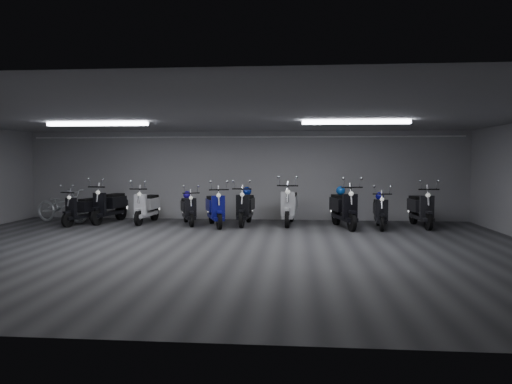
# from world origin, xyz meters

# --- Properties ---
(floor) EXTENTS (14.00, 10.00, 0.01)m
(floor) POSITION_xyz_m (0.00, 0.00, -0.01)
(floor) COLOR #353537
(floor) RESTS_ON ground
(ceiling) EXTENTS (14.00, 10.00, 0.01)m
(ceiling) POSITION_xyz_m (0.00, 0.00, 2.80)
(ceiling) COLOR gray
(ceiling) RESTS_ON ground
(back_wall) EXTENTS (14.00, 0.01, 2.80)m
(back_wall) POSITION_xyz_m (0.00, 5.00, 1.40)
(back_wall) COLOR #949496
(back_wall) RESTS_ON ground
(front_wall) EXTENTS (14.00, 0.01, 2.80)m
(front_wall) POSITION_xyz_m (0.00, -5.00, 1.40)
(front_wall) COLOR #949496
(front_wall) RESTS_ON ground
(fluor_strip_left) EXTENTS (2.40, 0.18, 0.08)m
(fluor_strip_left) POSITION_xyz_m (-3.00, 1.00, 2.74)
(fluor_strip_left) COLOR white
(fluor_strip_left) RESTS_ON ceiling
(fluor_strip_right) EXTENTS (2.40, 0.18, 0.08)m
(fluor_strip_right) POSITION_xyz_m (3.00, 1.00, 2.74)
(fluor_strip_right) COLOR white
(fluor_strip_right) RESTS_ON ceiling
(conduit) EXTENTS (13.60, 0.05, 0.05)m
(conduit) POSITION_xyz_m (0.00, 4.92, 2.62)
(conduit) COLOR white
(conduit) RESTS_ON back_wall
(scooter_0) EXTENTS (1.01, 1.73, 1.22)m
(scooter_0) POSITION_xyz_m (-4.55, 3.31, 0.61)
(scooter_0) COLOR black
(scooter_0) RESTS_ON floor
(scooter_1) EXTENTS (0.98, 1.95, 1.39)m
(scooter_1) POSITION_xyz_m (-3.95, 3.85, 0.69)
(scooter_1) COLOR black
(scooter_1) RESTS_ON floor
(scooter_2) EXTENTS (0.75, 1.82, 1.32)m
(scooter_2) POSITION_xyz_m (-2.79, 3.86, 0.66)
(scooter_2) COLOR silver
(scooter_2) RESTS_ON floor
(scooter_3) EXTENTS (1.09, 1.69, 1.20)m
(scooter_3) POSITION_xyz_m (-1.46, 3.63, 0.60)
(scooter_3) COLOR black
(scooter_3) RESTS_ON floor
(scooter_4) EXTENTS (1.19, 1.91, 1.35)m
(scooter_4) POSITION_xyz_m (-0.61, 3.33, 0.67)
(scooter_4) COLOR navy
(scooter_4) RESTS_ON floor
(scooter_5) EXTENTS (0.73, 1.86, 1.35)m
(scooter_5) POSITION_xyz_m (0.22, 3.69, 0.68)
(scooter_5) COLOR black
(scooter_5) RESTS_ON floor
(scooter_6) EXTENTS (0.81, 2.02, 1.47)m
(scooter_6) POSITION_xyz_m (1.49, 3.85, 0.73)
(scooter_6) COLOR #B4B5B9
(scooter_6) RESTS_ON floor
(scooter_7) EXTENTS (1.08, 2.05, 1.45)m
(scooter_7) POSITION_xyz_m (3.01, 3.35, 0.73)
(scooter_7) COLOR black
(scooter_7) RESTS_ON floor
(scooter_8) EXTENTS (0.71, 1.70, 1.23)m
(scooter_8) POSITION_xyz_m (4.00, 3.33, 0.62)
(scooter_8) COLOR black
(scooter_8) RESTS_ON floor
(scooter_9) EXTENTS (0.75, 1.89, 1.38)m
(scooter_9) POSITION_xyz_m (5.18, 3.66, 0.69)
(scooter_9) COLOR black
(scooter_9) RESTS_ON floor
(bicycle) EXTENTS (2.01, 1.16, 1.23)m
(bicycle) POSITION_xyz_m (-5.41, 3.85, 0.61)
(bicycle) COLOR white
(bicycle) RESTS_ON floor
(helmet_0) EXTENTS (0.26, 0.26, 0.26)m
(helmet_0) POSITION_xyz_m (2.94, 3.61, 1.03)
(helmet_0) COLOR #0E449E
(helmet_0) RESTS_ON scooter_7
(helmet_1) EXTENTS (0.27, 0.27, 0.27)m
(helmet_1) POSITION_xyz_m (0.23, 3.94, 0.97)
(helmet_1) COLOR navy
(helmet_1) RESTS_ON scooter_5
(helmet_2) EXTENTS (0.23, 0.23, 0.23)m
(helmet_2) POSITION_xyz_m (-1.54, 3.84, 0.86)
(helmet_2) COLOR #1B0C8B
(helmet_2) RESTS_ON scooter_3
(helmet_3) EXTENTS (0.23, 0.23, 0.23)m
(helmet_3) POSITION_xyz_m (4.02, 3.56, 0.88)
(helmet_3) COLOR #0C0A78
(helmet_3) RESTS_ON scooter_8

